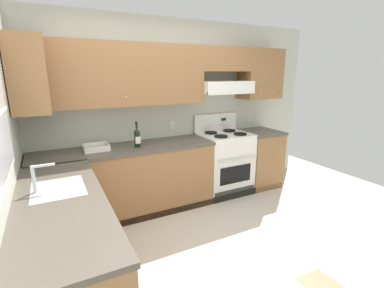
# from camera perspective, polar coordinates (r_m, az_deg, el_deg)

# --- Properties ---
(ground_plane) EXTENTS (7.04, 7.04, 0.00)m
(ground_plane) POSITION_cam_1_polar(r_m,az_deg,el_deg) (3.07, 2.44, -22.03)
(ground_plane) COLOR beige
(floor_accent_tile) EXTENTS (0.30, 0.30, 0.01)m
(floor_accent_tile) POSITION_cam_1_polar(r_m,az_deg,el_deg) (2.99, 24.95, -24.58)
(floor_accent_tile) COLOR olive
(floor_accent_tile) RESTS_ON ground_plane
(wall_back) EXTENTS (4.68, 0.57, 2.55)m
(wall_back) POSITION_cam_1_polar(r_m,az_deg,el_deg) (4.02, -3.43, 9.54)
(wall_back) COLOR beige
(wall_back) RESTS_ON ground_plane
(counter_back_run) EXTENTS (3.60, 0.65, 0.91)m
(counter_back_run) POSITION_cam_1_polar(r_m,az_deg,el_deg) (3.86, -6.33, -6.47)
(counter_back_run) COLOR olive
(counter_back_run) RESTS_ON ground_plane
(counter_left_run) EXTENTS (0.63, 1.91, 1.13)m
(counter_left_run) POSITION_cam_1_polar(r_m,az_deg,el_deg) (2.52, -24.34, -19.64)
(counter_left_run) COLOR olive
(counter_left_run) RESTS_ON ground_plane
(stove) EXTENTS (0.76, 0.62, 1.20)m
(stove) POSITION_cam_1_polar(r_m,az_deg,el_deg) (4.32, 6.68, -3.77)
(stove) COLOR white
(stove) RESTS_ON ground_plane
(wine_bottle) EXTENTS (0.07, 0.08, 0.32)m
(wine_bottle) POSITION_cam_1_polar(r_m,az_deg,el_deg) (3.55, -11.23, 1.39)
(wine_bottle) COLOR black
(wine_bottle) RESTS_ON counter_back_run
(bowl) EXTENTS (0.29, 0.26, 0.07)m
(bowl) POSITION_cam_1_polar(r_m,az_deg,el_deg) (3.56, -19.10, -0.80)
(bowl) COLOR white
(bowl) RESTS_ON counter_back_run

